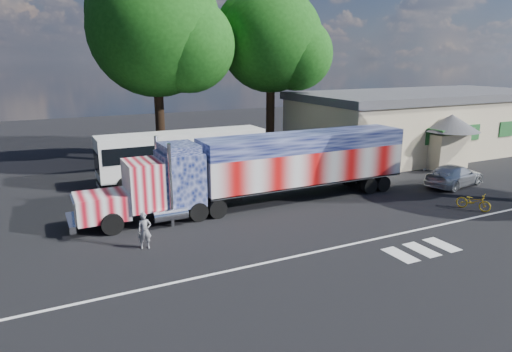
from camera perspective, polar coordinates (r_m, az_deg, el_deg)
name	(u,v)px	position (r m, az deg, el deg)	size (l,w,h in m)	color
ground	(284,228)	(22.00, 3.49, -6.55)	(100.00, 100.00, 0.00)	black
lane_markings	(363,250)	(20.05, 13.25, -9.05)	(30.00, 2.67, 0.01)	silver
semi_truck	(268,167)	(25.17, 1.54, 1.16)	(19.08, 3.01, 4.07)	black
coach_bus	(183,155)	(30.66, -9.05, 2.57)	(11.04, 2.57, 3.21)	white
hall_building	(423,122)	(41.96, 20.15, 6.36)	(22.40, 12.80, 5.20)	beige
parked_car	(454,176)	(31.61, 23.55, 0.06)	(1.90, 4.68, 1.36)	silver
woman	(145,231)	(20.06, -13.76, -6.66)	(0.58, 0.38, 1.58)	slate
bicycle	(474,201)	(27.10, 25.55, -2.89)	(0.61, 1.76, 0.92)	gold
tree_ne_a	(273,41)	(37.81, 2.11, 16.52)	(8.66, 8.24, 13.45)	black
tree_n_mid	(158,30)	(35.45, -12.20, 17.40)	(10.25, 9.76, 14.85)	black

